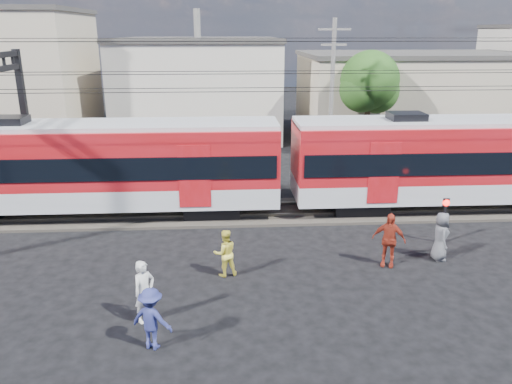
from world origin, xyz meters
TOP-DOWN VIEW (x-y plane):
  - ground at (0.00, 0.00)m, footprint 120.00×120.00m
  - track_bed at (0.00, 8.00)m, footprint 70.00×3.40m
  - rail_near at (0.00, 7.25)m, footprint 70.00×0.12m
  - rail_far at (0.00, 8.75)m, footprint 70.00×0.12m
  - commuter_train at (-5.56, 8.00)m, footprint 50.30×3.08m
  - catenary at (-8.65, 8.00)m, footprint 70.00×9.30m
  - building_midwest at (-2.00, 27.00)m, footprint 12.24×12.24m
  - building_mideast at (14.00, 24.00)m, footprint 16.32×10.20m
  - utility_pole_mid at (6.00, 15.00)m, footprint 1.80×0.24m
  - tree_near at (9.19, 18.09)m, footprint 3.82×3.64m
  - pedestrian_a at (-2.34, -0.50)m, footprint 0.78×0.78m
  - pedestrian_b at (-0.08, 2.12)m, footprint 0.92×0.79m
  - pedestrian_c at (-1.97, -1.79)m, footprint 1.25×0.99m
  - pedestrian_d at (5.57, 2.51)m, footprint 1.23×0.87m
  - pedestrian_e at (7.57, 2.87)m, footprint 0.68×0.94m
  - crossing_signal at (8.28, 4.26)m, footprint 0.27×0.27m

SIDE VIEW (x-z plane):
  - ground at x=0.00m, z-range 0.00..0.00m
  - track_bed at x=0.00m, z-range 0.00..0.12m
  - rail_near at x=0.00m, z-range 0.12..0.24m
  - rail_far at x=0.00m, z-range 0.12..0.24m
  - pedestrian_b at x=-0.08m, z-range 0.00..1.63m
  - pedestrian_c at x=-1.97m, z-range 0.00..1.69m
  - pedestrian_e at x=7.57m, z-range 0.00..1.78m
  - pedestrian_a at x=-2.34m, z-range 0.00..1.83m
  - pedestrian_d at x=5.57m, z-range 0.00..1.94m
  - crossing_signal at x=8.28m, z-range 0.35..2.18m
  - commuter_train at x=-5.56m, z-range 0.31..4.49m
  - building_mideast at x=14.00m, z-range 0.01..6.31m
  - building_midwest at x=-2.00m, z-range 0.01..7.31m
  - utility_pole_mid at x=6.00m, z-range 0.28..8.78m
  - tree_near at x=9.19m, z-range 1.30..8.02m
  - catenary at x=-8.65m, z-range 1.38..8.89m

